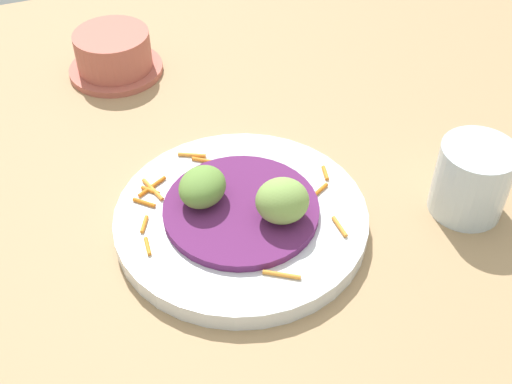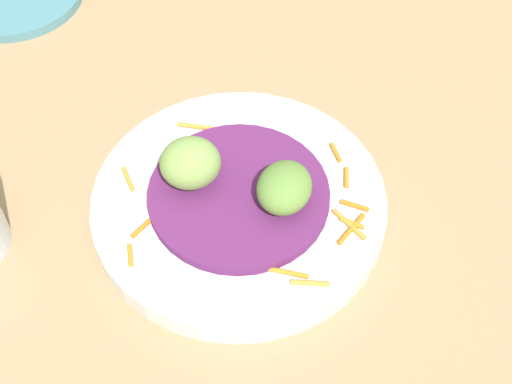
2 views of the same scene
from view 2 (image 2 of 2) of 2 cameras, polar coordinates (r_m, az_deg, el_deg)
table_surface at (r=63.83cm, az=-0.54°, el=-1.78°), size 110.00×110.00×2.00cm
main_plate at (r=62.21cm, az=-1.39°, el=-0.81°), size 24.32×24.32×1.90cm
cabbage_bed at (r=61.12cm, az=-1.42°, el=-0.05°), size 14.87×14.87×0.83cm
carrot_garnish at (r=60.27cm, az=1.61°, el=-1.48°), size 19.92×20.07×0.40cm
guac_scoop_left at (r=60.03cm, az=-5.02°, el=2.21°), size 5.85×5.53×4.18cm
guac_scoop_center at (r=58.85cm, az=2.17°, el=0.33°), size 6.61×6.66×3.32cm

